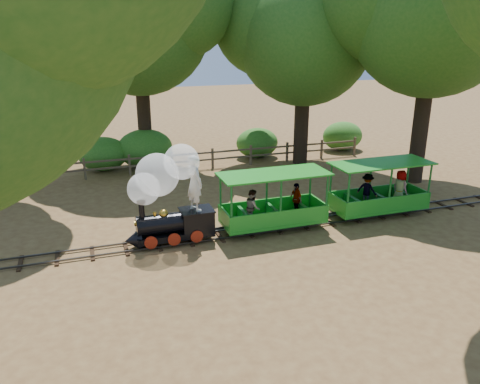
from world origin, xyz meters
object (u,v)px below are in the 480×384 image
object	(u,v)px
locomotive	(166,189)
carriage_front	(273,208)
fence	(193,158)
carriage_rear	(380,194)

from	to	relation	value
locomotive	carriage_front	bearing A→B (deg)	-1.48
fence	carriage_front	bearing A→B (deg)	-83.93
carriage_front	fence	xyz separation A→B (m)	(-0.85, 8.02, -0.21)
carriage_rear	fence	world-z (taller)	carriage_rear
carriage_front	carriage_rear	size ratio (longest dim) A/B	1.00
locomotive	carriage_rear	bearing A→B (deg)	-0.48
carriage_front	fence	bearing A→B (deg)	96.07
fence	carriage_rear	bearing A→B (deg)	-57.64
locomotive	carriage_front	size ratio (longest dim) A/B	0.89
carriage_rear	carriage_front	bearing A→B (deg)	-179.66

